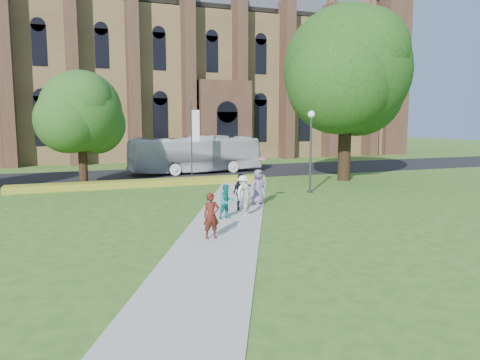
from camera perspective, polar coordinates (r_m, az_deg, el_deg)
name	(u,v)px	position (r m, az deg, el deg)	size (l,w,h in m)	color
ground	(236,222)	(21.56, -0.49, -5.18)	(160.00, 160.00, 0.00)	#315C1B
road	(155,174)	(40.67, -10.35, 0.67)	(160.00, 10.00, 0.02)	black
footpath	(229,218)	(22.47, -1.38, -4.61)	(3.20, 30.00, 0.04)	#B2B2A8
flower_hedge	(144,183)	(33.65, -11.58, -0.38)	(18.00, 1.40, 0.45)	gold
cathedral	(201,54)	(62.48, -4.74, 15.02)	(52.60, 18.25, 28.00)	olive
streetlamp	(311,142)	(30.16, 8.63, 4.66)	(0.44, 0.44, 5.24)	#38383D
large_tree	(347,70)	(37.02, 12.89, 12.92)	(9.60, 9.60, 13.20)	#332114
street_tree_1	(81,112)	(34.25, -18.83, 7.90)	(5.60, 5.60, 8.05)	#332114
banner_pole_0	(193,136)	(36.20, -5.77, 5.30)	(0.70, 0.10, 6.00)	#38383D
tour_coach	(196,154)	(41.13, -5.44, 3.12)	(2.73, 11.65, 3.25)	white
pedestrian_0	(211,216)	(18.43, -3.52, -4.37)	(0.66, 0.43, 1.81)	#4E1A11
pedestrian_1	(227,202)	(22.02, -1.64, -2.64)	(0.80, 0.62, 1.64)	#187A79
pedestrian_2	(243,193)	(23.99, 0.40, -1.58)	(1.18, 0.68, 1.82)	white
pedestrian_3	(240,192)	(24.15, 0.04, -1.44)	(1.11, 0.46, 1.89)	black
pedestrian_4	(259,187)	(25.76, 2.27, -0.84)	(0.94, 0.61, 1.93)	slate
pedestrian_5	(243,188)	(26.30, 0.37, -1.00)	(1.50, 0.48, 1.62)	#24232A
pedestrian_6	(247,200)	(22.72, 0.86, -2.44)	(0.57, 0.37, 1.55)	#ACA28F
parasol	(261,164)	(25.77, 2.57, 1.97)	(0.66, 0.66, 0.58)	pink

